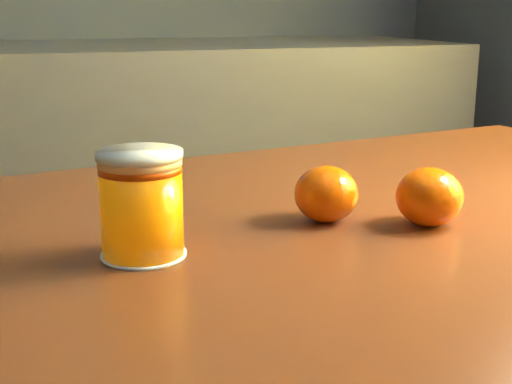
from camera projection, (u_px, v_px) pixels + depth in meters
name	position (u px, v px, depth m)	size (l,w,h in m)	color
table	(375.00, 331.00, 0.68)	(1.17, 0.90, 0.80)	brown
juice_glass	(142.00, 205.00, 0.57)	(0.07, 0.07, 0.09)	orange
orange_front	(326.00, 194.00, 0.67)	(0.06, 0.06, 0.05)	#DB4F04
orange_back	(429.00, 197.00, 0.66)	(0.06, 0.06, 0.05)	#DB4F04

